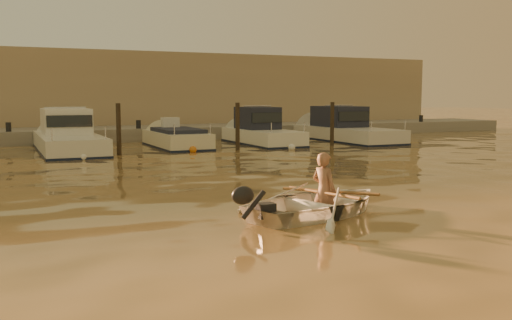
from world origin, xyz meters
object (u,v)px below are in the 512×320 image
person (324,191)px  moored_boat_5 (346,129)px  dinghy (320,203)px  moored_boat_4 (262,131)px  moored_boat_3 (176,142)px  moored_boat_2 (68,136)px  waterfront_building (78,94)px

person → moored_boat_5: size_ratio=0.19×
dinghy → person: size_ratio=2.22×
moored_boat_4 → moored_boat_3: bearing=180.0°
dinghy → moored_boat_2: (-2.94, 15.14, 0.40)m
person → moored_boat_4: (5.78, 15.11, 0.18)m
person → waterfront_building: (-1.21, 26.11, 1.95)m
person → moored_boat_2: (-3.04, 15.11, 0.18)m
moored_boat_5 → person: bearing=-124.9°
dinghy → moored_boat_5: size_ratio=0.42×
moored_boat_4 → moored_boat_5: size_ratio=0.80×
person → moored_boat_3: person is taller
moored_boat_3 → waterfront_building: bearing=104.1°
dinghy → person: person is taller
moored_boat_3 → moored_boat_5: size_ratio=0.71×
moored_boat_2 → moored_boat_3: 4.61m
moored_boat_4 → moored_boat_5: 4.75m
person → moored_boat_5: moored_boat_5 is taller
moored_boat_2 → moored_boat_3: bearing=0.0°
person → moored_boat_5: (10.54, 15.11, 0.18)m
moored_boat_4 → waterfront_building: (-6.99, 11.00, 1.77)m
moored_boat_3 → moored_boat_2: bearing=180.0°
moored_boat_4 → moored_boat_5: bearing=0.0°
dinghy → moored_boat_3: bearing=-24.9°
moored_boat_2 → moored_boat_3: moored_boat_2 is taller
moored_boat_2 → moored_boat_5: same height
person → waterfront_building: bearing=-16.0°
dinghy → moored_boat_4: size_ratio=0.53×
dinghy → moored_boat_2: bearing=-7.7°
moored_boat_5 → moored_boat_3: bearing=180.0°
moored_boat_3 → waterfront_building: size_ratio=0.12×
person → moored_boat_4: bearing=-39.6°
moored_boat_3 → moored_boat_5: bearing=0.0°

